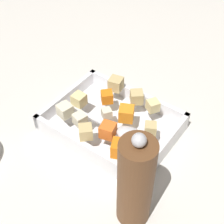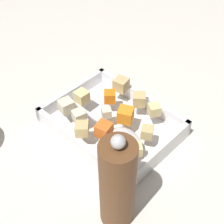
% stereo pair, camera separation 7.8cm
% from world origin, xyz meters
% --- Properties ---
extents(ground_plane, '(4.00, 4.00, 0.00)m').
position_xyz_m(ground_plane, '(0.00, 0.00, 0.00)').
color(ground_plane, beige).
extents(baking_dish, '(0.30, 0.23, 0.05)m').
position_xyz_m(baking_dish, '(-0.01, 0.01, 0.02)').
color(baking_dish, silver).
rests_on(baking_dish, ground_plane).
extents(carrot_chunk_near_right, '(0.04, 0.04, 0.03)m').
position_xyz_m(carrot_chunk_near_right, '(0.02, -0.05, 0.07)').
color(carrot_chunk_near_right, orange).
rests_on(carrot_chunk_near_right, baking_dish).
extents(carrot_chunk_near_left, '(0.04, 0.04, 0.03)m').
position_xyz_m(carrot_chunk_near_left, '(0.07, -0.07, 0.07)').
color(carrot_chunk_near_left, orange).
rests_on(carrot_chunk_near_left, baking_dish).
extents(carrot_chunk_back_center, '(0.04, 0.04, 0.03)m').
position_xyz_m(carrot_chunk_back_center, '(-0.05, 0.04, 0.07)').
color(carrot_chunk_back_center, orange).
rests_on(carrot_chunk_back_center, baking_dish).
extents(carrot_chunk_near_spoon, '(0.05, 0.05, 0.03)m').
position_xyz_m(carrot_chunk_near_spoon, '(0.02, 0.02, 0.07)').
color(carrot_chunk_near_spoon, orange).
rests_on(carrot_chunk_near_spoon, baking_dish).
extents(potato_chunk_far_right, '(0.04, 0.04, 0.03)m').
position_xyz_m(potato_chunk_far_right, '(-0.10, -0.05, 0.07)').
color(potato_chunk_far_right, beige).
rests_on(potato_chunk_far_right, baking_dish).
extents(potato_chunk_center, '(0.04, 0.04, 0.03)m').
position_xyz_m(potato_chunk_center, '(0.05, 0.08, 0.06)').
color(potato_chunk_center, '#E0CC89').
rests_on(potato_chunk_center, baking_dish).
extents(potato_chunk_corner_se, '(0.04, 0.04, 0.03)m').
position_xyz_m(potato_chunk_corner_se, '(-0.06, 0.09, 0.07)').
color(potato_chunk_corner_se, tan).
rests_on(potato_chunk_corner_se, baking_dish).
extents(potato_chunk_mid_left, '(0.04, 0.04, 0.03)m').
position_xyz_m(potato_chunk_mid_left, '(0.09, 0.02, 0.06)').
color(potato_chunk_mid_left, tan).
rests_on(potato_chunk_mid_left, baking_dish).
extents(potato_chunk_under_handle, '(0.03, 0.03, 0.03)m').
position_xyz_m(potato_chunk_under_handle, '(-0.10, -0.01, 0.07)').
color(potato_chunk_under_handle, '#E0CC89').
rests_on(potato_chunk_under_handle, baking_dish).
extents(potato_chunk_front_center, '(0.04, 0.04, 0.03)m').
position_xyz_m(potato_chunk_front_center, '(-0.02, -0.08, 0.07)').
color(potato_chunk_front_center, tan).
rests_on(potato_chunk_front_center, baking_dish).
extents(potato_chunk_heap_top, '(0.04, 0.04, 0.03)m').
position_xyz_m(potato_chunk_heap_top, '(0.01, 0.08, 0.07)').
color(potato_chunk_heap_top, tan).
rests_on(potato_chunk_heap_top, baking_dish).
extents(potato_chunk_far_left, '(0.04, 0.04, 0.02)m').
position_xyz_m(potato_chunk_far_left, '(0.10, -0.04, 0.06)').
color(potato_chunk_far_left, '#E0CC89').
rests_on(potato_chunk_far_left, baking_dish).
extents(potato_chunk_corner_nw, '(0.03, 0.03, 0.03)m').
position_xyz_m(potato_chunk_corner_nw, '(-0.06, -0.05, 0.06)').
color(potato_chunk_corner_nw, beige).
rests_on(potato_chunk_corner_nw, baking_dish).
extents(parsnip_chunk_heap_side, '(0.03, 0.03, 0.02)m').
position_xyz_m(parsnip_chunk_heap_side, '(-0.02, 0.00, 0.06)').
color(parsnip_chunk_heap_side, beige).
rests_on(parsnip_chunk_heap_side, baking_dish).
extents(serving_spoon, '(0.24, 0.05, 0.02)m').
position_xyz_m(serving_spoon, '(0.05, -0.02, 0.06)').
color(serving_spoon, silver).
rests_on(serving_spoon, baking_dish).
extents(pepper_mill, '(0.07, 0.07, 0.23)m').
position_xyz_m(pepper_mill, '(0.15, -0.15, 0.11)').
color(pepper_mill, brown).
rests_on(pepper_mill, ground_plane).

